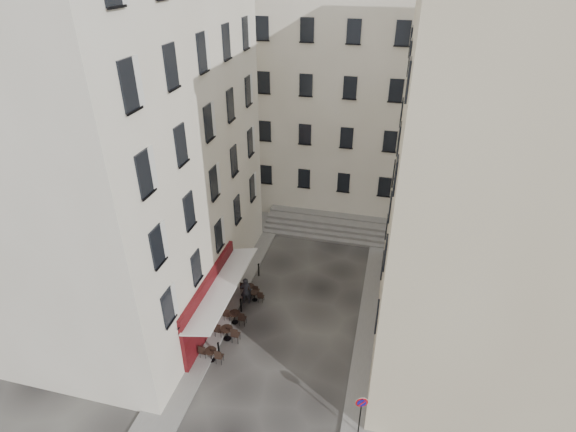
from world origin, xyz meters
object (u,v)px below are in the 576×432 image
(bistro_table_b, at_px, (227,332))
(pedestrian, at_px, (246,291))
(no_parking_sign, at_px, (361,409))
(bistro_table_a, at_px, (211,354))

(bistro_table_b, distance_m, pedestrian, 3.10)
(bistro_table_b, relative_size, pedestrian, 0.79)
(bistro_table_b, bearing_deg, pedestrian, 89.08)
(no_parking_sign, height_order, bistro_table_a, no_parking_sign)
(pedestrian, bearing_deg, bistro_table_a, 69.34)
(bistro_table_b, bearing_deg, bistro_table_a, -99.48)
(no_parking_sign, relative_size, pedestrian, 1.28)
(bistro_table_a, distance_m, bistro_table_b, 1.61)
(bistro_table_a, xyz_separation_m, pedestrian, (0.31, 4.66, 0.44))
(bistro_table_a, distance_m, pedestrian, 4.69)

